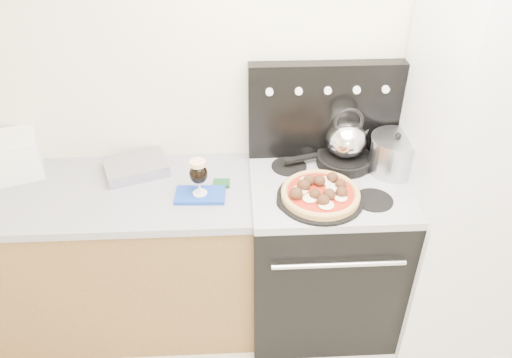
{
  "coord_description": "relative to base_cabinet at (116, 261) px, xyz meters",
  "views": [
    {
      "loc": [
        -0.37,
        -0.77,
        2.32
      ],
      "look_at": [
        -0.28,
        1.05,
        1.04
      ],
      "focal_mm": 35.0,
      "sensor_mm": 36.0,
      "label": 1
    }
  ],
  "objects": [
    {
      "name": "toaster_oven",
      "position": [
        -0.48,
        0.16,
        0.57
      ],
      "size": [
        0.38,
        0.33,
        0.2
      ],
      "primitive_type": "cube",
      "rotation": [
        0.0,
        0.0,
        0.34
      ],
      "color": "white",
      "rests_on": "countertop"
    },
    {
      "name": "pizza_pan",
      "position": [
        1.04,
        -0.15,
        0.5
      ],
      "size": [
        0.46,
        0.46,
        0.01
      ],
      "primitive_type": "cylinder",
      "rotation": [
        0.0,
        0.0,
        0.14
      ],
      "color": "black",
      "rests_on": "cooktop"
    },
    {
      "name": "oven_mitt",
      "position": [
        0.48,
        -0.08,
        0.48
      ],
      "size": [
        0.24,
        0.14,
        0.02
      ],
      "primitive_type": "cube",
      "rotation": [
        0.0,
        0.0,
        -0.04
      ],
      "color": "#173DAF",
      "rests_on": "countertop"
    },
    {
      "name": "beer_glass",
      "position": [
        0.48,
        -0.08,
        0.58
      ],
      "size": [
        0.09,
        0.09,
        0.18
      ],
      "primitive_type": null,
      "rotation": [
        0.0,
        0.0,
        0.03
      ],
      "color": "black",
      "rests_on": "oven_mitt"
    },
    {
      "name": "backguard",
      "position": [
        1.1,
        0.25,
        0.74
      ],
      "size": [
        0.76,
        0.08,
        0.5
      ],
      "primitive_type": "cube",
      "color": "black",
      "rests_on": "cooktop"
    },
    {
      "name": "skillet",
      "position": [
        1.21,
        0.14,
        0.52
      ],
      "size": [
        0.35,
        0.35,
        0.05
      ],
      "primitive_type": "cylinder",
      "rotation": [
        0.0,
        0.0,
        0.31
      ],
      "color": "black",
      "rests_on": "cooktop"
    },
    {
      "name": "room_shell",
      "position": [
        1.02,
        -0.91,
        0.82
      ],
      "size": [
        3.52,
        3.01,
        2.52
      ],
      "color": "beige",
      "rests_on": "ground"
    },
    {
      "name": "cooktop",
      "position": [
        1.1,
        -0.02,
        0.47
      ],
      "size": [
        0.76,
        0.65,
        0.04
      ],
      "primitive_type": "cube",
      "color": "#ADADB2",
      "rests_on": "stove_body"
    },
    {
      "name": "stove_body",
      "position": [
        1.1,
        -0.02,
        0.01
      ],
      "size": [
        0.76,
        0.65,
        0.88
      ],
      "primitive_type": "cube",
      "color": "black",
      "rests_on": "ground"
    },
    {
      "name": "countertop",
      "position": [
        0.0,
        0.0,
        0.45
      ],
      "size": [
        1.48,
        0.63,
        0.04
      ],
      "primitive_type": "cube",
      "color": "#94949F",
      "rests_on": "base_cabinet"
    },
    {
      "name": "pizza",
      "position": [
        1.04,
        -0.15,
        0.53
      ],
      "size": [
        0.41,
        0.41,
        0.05
      ],
      "primitive_type": null,
      "rotation": [
        0.0,
        0.0,
        0.15
      ],
      "color": "#E89C4F",
      "rests_on": "pizza_pan"
    },
    {
      "name": "stock_pot",
      "position": [
        1.44,
        0.07,
        0.58
      ],
      "size": [
        0.3,
        0.3,
        0.18
      ],
      "primitive_type": "cylinder",
      "rotation": [
        0.0,
        0.0,
        -0.26
      ],
      "color": "#B0B2BC",
      "rests_on": "cooktop"
    },
    {
      "name": "foil_sheet",
      "position": [
        0.15,
        0.15,
        0.5
      ],
      "size": [
        0.36,
        0.31,
        0.06
      ],
      "primitive_type": "cube",
      "rotation": [
        0.0,
        0.0,
        0.33
      ],
      "color": "silver",
      "rests_on": "countertop"
    },
    {
      "name": "tea_kettle",
      "position": [
        1.21,
        0.14,
        0.65
      ],
      "size": [
        0.21,
        0.21,
        0.22
      ],
      "primitive_type": null,
      "rotation": [
        0.0,
        0.0,
        0.05
      ],
      "color": "silver",
      "rests_on": "skillet"
    },
    {
      "name": "fridge",
      "position": [
        1.8,
        -0.05,
        0.52
      ],
      "size": [
        0.64,
        0.68,
        1.9
      ],
      "primitive_type": "cube",
      "color": "silver",
      "rests_on": "ground"
    },
    {
      "name": "base_cabinet",
      "position": [
        0.0,
        0.0,
        0.0
      ],
      "size": [
        1.45,
        0.6,
        0.86
      ],
      "primitive_type": "cube",
      "color": "brown",
      "rests_on": "ground"
    }
  ]
}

